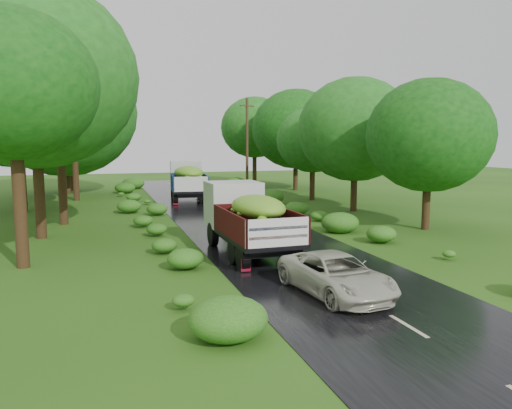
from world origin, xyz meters
name	(u,v)px	position (x,y,z in m)	size (l,w,h in m)	color
ground	(336,284)	(0.00, 0.00, 0.00)	(120.00, 120.00, 0.00)	#254C10
road	(283,251)	(0.00, 5.00, 0.01)	(6.50, 80.00, 0.02)	black
road_lines	(275,246)	(0.00, 6.00, 0.02)	(0.12, 69.60, 0.00)	#BFB78C
truck_near	(247,215)	(-1.50, 5.24, 1.59)	(2.49, 6.72, 2.80)	black
truck_far	(187,179)	(-0.69, 24.57, 1.69)	(3.20, 7.33, 2.99)	black
car	(336,275)	(-0.57, -1.10, 0.63)	(2.02, 4.39, 1.22)	beige
utility_pole	(247,147)	(4.25, 24.75, 4.14)	(1.34, 0.63, 8.03)	#382616
trees_left	(51,106)	(-10.19, 22.21, 6.94)	(6.78, 33.52, 9.60)	black
trees_right	(313,132)	(9.21, 22.90, 5.38)	(5.81, 32.67, 7.78)	black
shrubs	(230,214)	(0.00, 14.00, 0.35)	(11.90, 44.00, 0.70)	#1E6117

